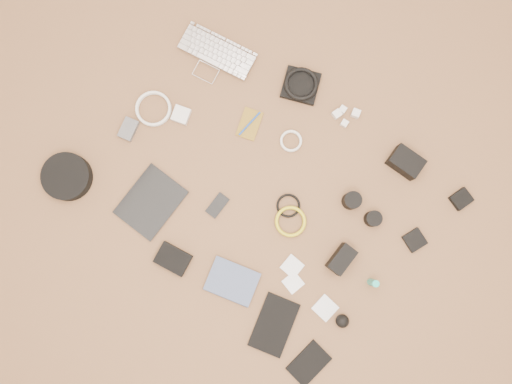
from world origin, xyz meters
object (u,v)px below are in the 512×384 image
Objects in this scene: laptop at (212,61)px; headphone_case at (67,177)px; paperback at (225,299)px; phone at (217,205)px; tablet at (151,202)px; dslr_camera at (406,162)px.

headphone_case reaches higher than laptop.
paperback is at bearing 1.66° from headphone_case.
headphone_case reaches higher than paperback.
laptop is 0.62m from phone.
phone is at bearing 34.46° from tablet.
dslr_camera is 0.66× the size of paperback.
laptop is 1.00m from paperback.
dslr_camera reaches higher than tablet.
laptop is 0.78m from headphone_case.
dslr_camera reaches higher than headphone_case.
paperback is (0.27, -0.27, 0.01)m from phone.
dslr_camera is 0.50× the size of tablet.
phone is 0.38m from paperback.
tablet is at bearing -145.52° from phone.
laptop is 0.91m from dslr_camera.
dslr_camera is at bearing -31.17° from paperback.
laptop is 0.65m from tablet.
laptop reaches higher than tablet.
dslr_camera is at bearing 41.23° from headphone_case.
dslr_camera is 0.65× the size of headphone_case.
tablet is at bearing 60.31° from paperback.
headphone_case is at bearing -112.80° from laptop.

